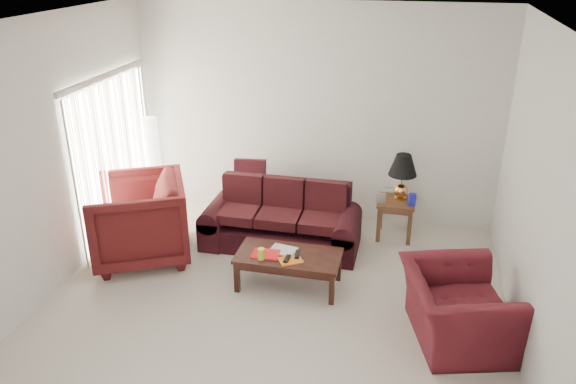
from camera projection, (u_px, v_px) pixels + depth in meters
The scene contains 19 objects.
floor at pixel (270, 312), 6.05m from camera, with size 5.00×5.00×0.00m, color beige.
blinds at pixel (114, 159), 7.28m from camera, with size 0.10×2.00×2.16m, color silver.
sofa at pixel (281, 218), 7.22m from camera, with size 2.01×0.87×0.82m, color black, non-canonical shape.
throw_pillow at pixel (250, 175), 7.84m from camera, with size 0.44×0.13×0.44m, color black.
end_table at pixel (395, 218), 7.52m from camera, with size 0.49×0.49×0.53m, color #4A2E19, non-canonical shape.
table_lamp at pixel (402, 177), 7.34m from camera, with size 0.37×0.37×0.63m, color #DC9245, non-canonical shape.
clock at pixel (381, 198), 7.33m from camera, with size 0.13×0.05×0.13m, color silver.
blue_canister at pixel (412, 200), 7.25m from camera, with size 0.10×0.10×0.16m, color #1819A0.
picture_frame at pixel (389, 188), 7.57m from camera, with size 0.14×0.02×0.17m, color silver.
floor_lamp at pixel (154, 166), 7.99m from camera, with size 0.24×0.24×1.47m, color white, non-canonical shape.
armchair_left at pixel (138, 220), 6.91m from camera, with size 1.12×1.15×1.05m, color #461010.
armchair_right at pixel (456, 308), 5.51m from camera, with size 1.10×0.96×0.72m, color #491117.
coffee_table at pixel (289, 270), 6.44m from camera, with size 1.18×0.59×0.41m, color black, non-canonical shape.
magazine_red at pixel (266, 254), 6.34m from camera, with size 0.31×0.23×0.02m, color red.
magazine_white at pixel (283, 250), 6.43m from camera, with size 0.30×0.22×0.02m, color silver.
magazine_orange at pixel (291, 260), 6.22m from camera, with size 0.25×0.19×0.01m, color orange.
remote_a at pixel (287, 259), 6.22m from camera, with size 0.05×0.16×0.02m, color black.
remote_b at pixel (298, 254), 6.30m from camera, with size 0.05×0.17×0.02m, color black.
yellow_glass at pixel (261, 254), 6.24m from camera, with size 0.08×0.08×0.13m, color gold.
Camera 1 is at (1.32, -4.84, 3.62)m, focal length 35.00 mm.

